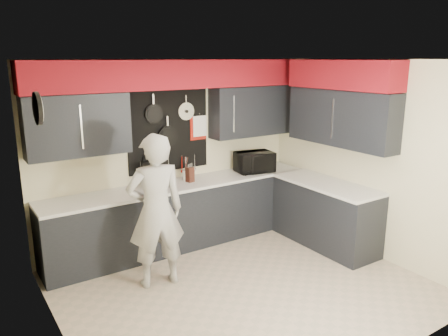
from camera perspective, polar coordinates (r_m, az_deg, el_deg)
ground at (r=5.33m, az=2.42°, el=-15.23°), size 4.00×4.00×0.00m
back_wall_assembly at (r=6.04m, az=-6.31°, el=8.37°), size 4.00×0.36×2.60m
right_wall_assembly at (r=6.13m, az=15.45°, el=7.40°), size 0.36×3.50×2.60m
left_wall_assembly at (r=4.04m, az=-21.20°, el=-5.30°), size 0.05×3.50×2.60m
base_cabinets at (r=6.23m, az=0.04°, el=-6.04°), size 3.95×2.20×0.92m
microwave at (r=6.65m, az=3.99°, el=0.78°), size 0.61×0.46×0.31m
knife_block at (r=6.14m, az=-4.47°, el=-0.87°), size 0.11×0.11×0.21m
utensil_crock at (r=6.21m, az=-4.89°, el=-0.95°), size 0.12×0.12×0.15m
coffee_maker at (r=5.89m, az=-9.42°, el=-0.93°), size 0.20×0.24×0.34m
person at (r=5.08m, az=-8.89°, el=-5.62°), size 0.73×0.54×1.82m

